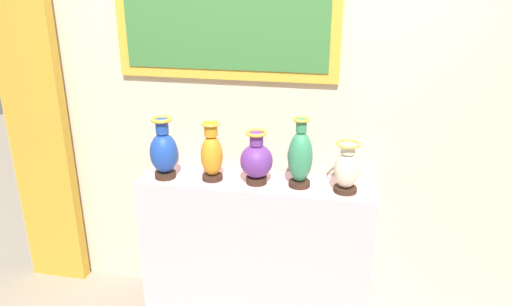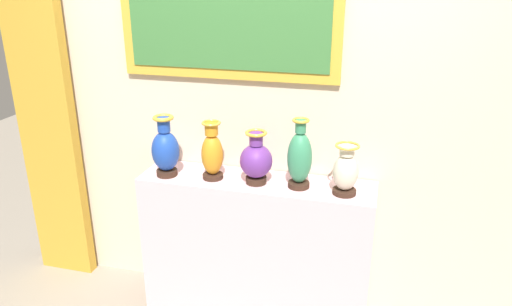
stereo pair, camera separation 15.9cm
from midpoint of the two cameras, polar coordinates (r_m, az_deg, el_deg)
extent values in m
cube|color=beige|center=(3.10, -1.50, -11.17)|extent=(1.41, 0.35, 0.93)
cube|color=beige|center=(2.94, -0.64, 7.41)|extent=(3.58, 0.10, 2.85)
cube|color=gold|center=(2.86, -5.36, 16.33)|extent=(1.32, 0.03, 0.78)
cube|color=#3D7A3B|center=(2.84, -5.47, 16.30)|extent=(1.20, 0.01, 0.66)
cube|color=gold|center=(3.51, -25.67, 3.83)|extent=(0.41, 0.08, 2.41)
cylinder|color=#382319|center=(2.98, -12.13, -2.52)|extent=(0.13, 0.13, 0.03)
ellipsoid|color=#1E47B2|center=(2.93, -12.33, -0.01)|extent=(0.17, 0.17, 0.24)
cylinder|color=#1E47B2|center=(2.88, -12.58, 3.06)|extent=(0.08, 0.08, 0.08)
torus|color=gold|center=(2.86, -12.65, 3.87)|extent=(0.12, 0.12, 0.02)
cylinder|color=#382319|center=(2.91, -6.71, -2.85)|extent=(0.12, 0.12, 0.03)
ellipsoid|color=orange|center=(2.86, -6.83, -0.33)|extent=(0.13, 0.13, 0.25)
cylinder|color=orange|center=(2.80, -6.96, 2.72)|extent=(0.08, 0.08, 0.07)
torus|color=gold|center=(2.79, -7.00, 3.43)|extent=(0.11, 0.11, 0.01)
cylinder|color=#382319|center=(2.84, -1.55, -3.18)|extent=(0.12, 0.12, 0.04)
ellipsoid|color=#6B3393|center=(2.79, -1.58, -0.96)|extent=(0.19, 0.19, 0.20)
cylinder|color=#6B3393|center=(2.75, -1.60, 1.65)|extent=(0.08, 0.08, 0.07)
torus|color=gold|center=(2.73, -1.61, 2.36)|extent=(0.13, 0.13, 0.02)
cylinder|color=#382319|center=(2.81, 3.52, -3.62)|extent=(0.12, 0.12, 0.03)
ellipsoid|color=#388C60|center=(2.74, 3.59, -0.48)|extent=(0.14, 0.14, 0.30)
cylinder|color=#388C60|center=(2.68, 3.68, 3.22)|extent=(0.06, 0.06, 0.07)
torus|color=gold|center=(2.67, 3.70, 3.95)|extent=(0.10, 0.10, 0.02)
cylinder|color=#382319|center=(2.77, 8.84, -4.26)|extent=(0.13, 0.13, 0.03)
ellipsoid|color=beige|center=(2.72, 8.97, -2.05)|extent=(0.14, 0.14, 0.20)
cylinder|color=beige|center=(2.67, 9.13, 0.50)|extent=(0.08, 0.08, 0.05)
torus|color=gold|center=(2.66, 9.16, 1.04)|extent=(0.13, 0.13, 0.01)
camera|label=1|loc=(0.08, -91.62, -0.61)|focal=33.96mm
camera|label=2|loc=(0.08, 88.38, 0.61)|focal=33.96mm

